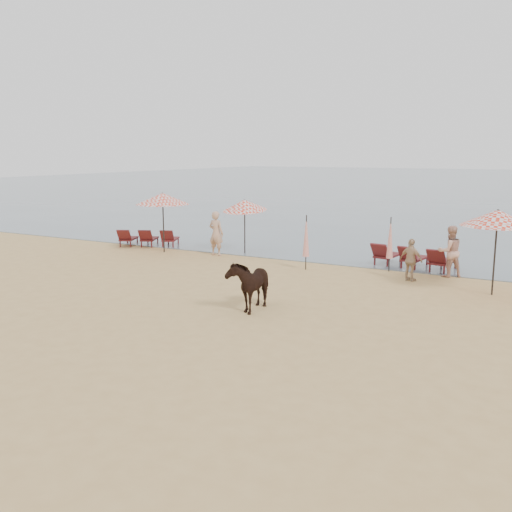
{
  "coord_description": "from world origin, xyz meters",
  "views": [
    {
      "loc": [
        8.9,
        -11.43,
        4.52
      ],
      "look_at": [
        0.0,
        5.0,
        1.1
      ],
      "focal_mm": 40.0,
      "sensor_mm": 36.0,
      "label": 1
    }
  ],
  "objects_px": {
    "umbrella_open_right": "(498,218)",
    "lounger_cluster_right": "(412,257)",
    "beachgoer_right_a": "(450,251)",
    "umbrella_open_left_b": "(245,205)",
    "beachgoer_left": "(216,233)",
    "umbrella_closed_left": "(306,236)",
    "beachgoer_right_b": "(411,260)",
    "umbrella_open_left_a": "(163,199)",
    "cow": "(250,284)",
    "umbrella_closed_right": "(390,238)",
    "lounger_cluster_left": "(148,238)"
  },
  "relations": [
    {
      "from": "umbrella_open_left_b",
      "to": "beachgoer_left",
      "type": "relative_size",
      "value": 1.29
    },
    {
      "from": "beachgoer_right_a",
      "to": "lounger_cluster_left",
      "type": "bearing_deg",
      "value": -36.37
    },
    {
      "from": "beachgoer_left",
      "to": "beachgoer_right_b",
      "type": "relative_size",
      "value": 1.3
    },
    {
      "from": "umbrella_closed_left",
      "to": "beachgoer_right_a",
      "type": "relative_size",
      "value": 1.13
    },
    {
      "from": "lounger_cluster_right",
      "to": "beachgoer_right_b",
      "type": "bearing_deg",
      "value": -69.65
    },
    {
      "from": "beachgoer_right_b",
      "to": "cow",
      "type": "bearing_deg",
      "value": 80.6
    },
    {
      "from": "umbrella_closed_left",
      "to": "beachgoer_right_b",
      "type": "bearing_deg",
      "value": -0.58
    },
    {
      "from": "umbrella_open_left_b",
      "to": "cow",
      "type": "distance_m",
      "value": 9.34
    },
    {
      "from": "umbrella_open_left_b",
      "to": "cow",
      "type": "relative_size",
      "value": 1.41
    },
    {
      "from": "umbrella_open_right",
      "to": "lounger_cluster_right",
      "type": "bearing_deg",
      "value": 148.73
    },
    {
      "from": "lounger_cluster_left",
      "to": "umbrella_closed_left",
      "type": "xyz_separation_m",
      "value": [
        8.95,
        -1.48,
        0.91
      ]
    },
    {
      "from": "umbrella_open_left_a",
      "to": "umbrella_open_right",
      "type": "height_order",
      "value": "umbrella_open_right"
    },
    {
      "from": "umbrella_open_left_a",
      "to": "beachgoer_right_b",
      "type": "xyz_separation_m",
      "value": [
        11.33,
        -0.56,
        -1.69
      ]
    },
    {
      "from": "umbrella_closed_left",
      "to": "umbrella_closed_right",
      "type": "distance_m",
      "value": 3.19
    },
    {
      "from": "beachgoer_right_a",
      "to": "lounger_cluster_right",
      "type": "bearing_deg",
      "value": -66.13
    },
    {
      "from": "umbrella_open_left_b",
      "to": "beachgoer_left",
      "type": "distance_m",
      "value": 1.79
    },
    {
      "from": "umbrella_open_left_a",
      "to": "beachgoer_right_b",
      "type": "distance_m",
      "value": 11.47
    },
    {
      "from": "umbrella_closed_right",
      "to": "beachgoer_right_b",
      "type": "distance_m",
      "value": 1.76
    },
    {
      "from": "lounger_cluster_left",
      "to": "umbrella_open_left_b",
      "type": "relative_size",
      "value": 1.23
    },
    {
      "from": "umbrella_open_left_a",
      "to": "umbrella_open_right",
      "type": "xyz_separation_m",
      "value": [
        14.12,
        -1.33,
        0.04
      ]
    },
    {
      "from": "beachgoer_left",
      "to": "lounger_cluster_right",
      "type": "bearing_deg",
      "value": -167.77
    },
    {
      "from": "beachgoer_right_a",
      "to": "beachgoer_right_b",
      "type": "xyz_separation_m",
      "value": [
        -1.07,
        -1.37,
        -0.19
      ]
    },
    {
      "from": "lounger_cluster_right",
      "to": "beachgoer_left",
      "type": "relative_size",
      "value": 1.61
    },
    {
      "from": "umbrella_open_right",
      "to": "cow",
      "type": "xyz_separation_m",
      "value": [
        -6.03,
        -5.16,
        -1.73
      ]
    },
    {
      "from": "umbrella_open_left_a",
      "to": "umbrella_closed_right",
      "type": "distance_m",
      "value": 10.3
    },
    {
      "from": "lounger_cluster_right",
      "to": "beachgoer_left",
      "type": "bearing_deg",
      "value": -162.95
    },
    {
      "from": "umbrella_open_left_b",
      "to": "umbrella_open_right",
      "type": "distance_m",
      "value": 11.07
    },
    {
      "from": "umbrella_closed_right",
      "to": "beachgoer_right_a",
      "type": "relative_size",
      "value": 1.11
    },
    {
      "from": "lounger_cluster_left",
      "to": "umbrella_open_left_a",
      "type": "bearing_deg",
      "value": -53.8
    },
    {
      "from": "umbrella_open_left_b",
      "to": "beachgoer_right_a",
      "type": "bearing_deg",
      "value": -18.83
    },
    {
      "from": "umbrella_closed_right",
      "to": "beachgoer_left",
      "type": "relative_size",
      "value": 1.07
    },
    {
      "from": "umbrella_closed_left",
      "to": "beachgoer_right_b",
      "type": "xyz_separation_m",
      "value": [
        4.06,
        -0.04,
        -0.56
      ]
    },
    {
      "from": "lounger_cluster_left",
      "to": "lounger_cluster_right",
      "type": "height_order",
      "value": "lounger_cluster_right"
    },
    {
      "from": "umbrella_open_left_b",
      "to": "cow",
      "type": "bearing_deg",
      "value": -74.22
    },
    {
      "from": "lounger_cluster_left",
      "to": "lounger_cluster_right",
      "type": "relative_size",
      "value": 0.98
    },
    {
      "from": "cow",
      "to": "beachgoer_right_a",
      "type": "bearing_deg",
      "value": 53.27
    },
    {
      "from": "umbrella_open_left_b",
      "to": "beachgoer_right_b",
      "type": "xyz_separation_m",
      "value": [
        7.91,
        -2.02,
        -1.43
      ]
    },
    {
      "from": "umbrella_open_left_a",
      "to": "cow",
      "type": "relative_size",
      "value": 1.52
    },
    {
      "from": "umbrella_closed_right",
      "to": "lounger_cluster_left",
      "type": "bearing_deg",
      "value": 178.73
    },
    {
      "from": "lounger_cluster_right",
      "to": "lounger_cluster_left",
      "type": "bearing_deg",
      "value": -168.01
    },
    {
      "from": "cow",
      "to": "umbrella_open_right",
      "type": "bearing_deg",
      "value": 34.35
    },
    {
      "from": "umbrella_open_left_a",
      "to": "beachgoer_left",
      "type": "height_order",
      "value": "umbrella_open_left_a"
    },
    {
      "from": "umbrella_open_left_b",
      "to": "beachgoer_right_b",
      "type": "height_order",
      "value": "umbrella_open_left_b"
    },
    {
      "from": "lounger_cluster_right",
      "to": "umbrella_open_right",
      "type": "relative_size",
      "value": 1.15
    },
    {
      "from": "beachgoer_right_b",
      "to": "umbrella_open_left_b",
      "type": "bearing_deg",
      "value": 4.86
    },
    {
      "from": "beachgoer_right_a",
      "to": "umbrella_open_left_a",
      "type": "bearing_deg",
      "value": -32.01
    },
    {
      "from": "cow",
      "to": "beachgoer_right_b",
      "type": "height_order",
      "value": "beachgoer_right_b"
    },
    {
      "from": "lounger_cluster_left",
      "to": "umbrella_open_left_b",
      "type": "distance_m",
      "value": 5.42
    },
    {
      "from": "lounger_cluster_left",
      "to": "cow",
      "type": "xyz_separation_m",
      "value": [
        9.78,
        -7.46,
        0.34
      ]
    },
    {
      "from": "umbrella_open_left_a",
      "to": "umbrella_open_left_b",
      "type": "height_order",
      "value": "umbrella_open_left_a"
    }
  ]
}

